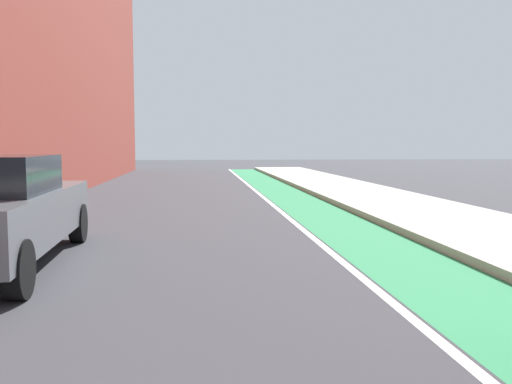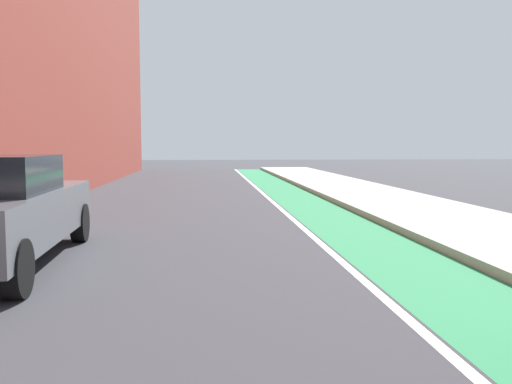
% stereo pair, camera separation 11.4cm
% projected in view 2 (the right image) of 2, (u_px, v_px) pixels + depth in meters
% --- Properties ---
extents(ground_plane, '(91.78, 91.78, 0.00)m').
position_uv_depth(ground_plane, '(200.00, 210.00, 13.95)').
color(ground_plane, '#38383D').
extents(bike_lane_paint, '(1.60, 41.72, 0.00)m').
position_uv_depth(bike_lane_paint, '(302.00, 201.00, 16.21)').
color(bike_lane_paint, '#2D8451').
rests_on(bike_lane_paint, ground).
extents(lane_divider_stripe, '(0.12, 41.72, 0.00)m').
position_uv_depth(lane_divider_stripe, '(272.00, 201.00, 16.13)').
color(lane_divider_stripe, white).
rests_on(lane_divider_stripe, ground).
extents(sidewalk_right, '(3.15, 41.72, 0.14)m').
position_uv_depth(sidewalk_right, '(380.00, 198.00, 16.42)').
color(sidewalk_right, '#A8A59E').
rests_on(sidewalk_right, ground).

